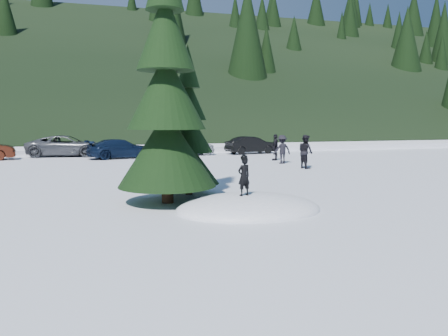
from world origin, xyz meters
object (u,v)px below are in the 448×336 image
object	(u,v)px
child_skier	(244,176)
adult_2	(282,149)
spruce_short	(189,137)
car_3	(121,149)
spruce_tall	(166,101)
adult_1	(275,147)
adult_0	(305,152)
car_4	(186,145)
car_2	(67,146)
car_5	(251,145)

from	to	relation	value
child_skier	adult_2	bearing A→B (deg)	-134.60
child_skier	adult_2	distance (m)	14.29
spruce_short	car_3	distance (m)	15.85
spruce_tall	spruce_short	world-z (taller)	spruce_tall
child_skier	adult_1	distance (m)	16.36
adult_2	adult_0	bearing A→B (deg)	87.87
child_skier	car_4	size ratio (longest dim) A/B	0.26
adult_2	spruce_short	bearing A→B (deg)	44.22
spruce_short	car_2	distance (m)	19.31
adult_0	car_2	bearing A→B (deg)	38.55
car_2	car_5	world-z (taller)	car_2
adult_1	child_skier	bearing A→B (deg)	6.33
car_2	car_5	xyz separation A→B (m)	(13.90, -1.41, -0.09)
spruce_tall	adult_0	distance (m)	12.10
adult_2	car_4	world-z (taller)	adult_2
spruce_tall	car_3	distance (m)	17.31
spruce_short	car_2	xyz separation A→B (m)	(-5.43, 18.48, -1.33)
spruce_tall	car_3	xyz separation A→B (m)	(-0.68, 17.10, -2.65)
spruce_short	adult_2	distance (m)	12.09
adult_0	car_5	bearing A→B (deg)	-12.51
car_3	car_4	size ratio (longest dim) A/B	1.06
child_skier	car_5	xyz separation A→B (m)	(7.48, 20.44, -0.37)
adult_0	adult_1	bearing A→B (deg)	-12.27
car_2	car_3	size ratio (longest dim) A/B	1.20
spruce_tall	child_skier	xyz separation A→B (m)	(1.99, -1.96, -2.27)
car_3	car_4	xyz separation A→B (m)	(4.86, 1.29, 0.07)
car_3	car_5	world-z (taller)	car_5
adult_1	car_5	distance (m)	5.73
car_2	spruce_tall	bearing A→B (deg)	-159.27
adult_2	car_4	size ratio (longest dim) A/B	0.40
spruce_tall	spruce_short	distance (m)	2.11
adult_2	car_4	distance (m)	8.96
adult_0	adult_2	size ratio (longest dim) A/B	1.07
spruce_tall	car_5	size ratio (longest dim) A/B	2.08
adult_0	car_2	xyz separation A→B (m)	(-13.32, 12.02, -0.17)
car_3	spruce_tall	bearing A→B (deg)	168.45
adult_1	car_5	bearing A→B (deg)	-151.09
child_skier	adult_0	world-z (taller)	adult_0
child_skier	car_3	bearing A→B (deg)	-98.62
adult_2	car_5	bearing A→B (deg)	-101.63
adult_2	child_skier	bearing A→B (deg)	55.97
car_3	car_5	size ratio (longest dim) A/B	1.12
child_skier	car_2	world-z (taller)	child_skier
child_skier	car_2	distance (m)	22.77
spruce_tall	child_skier	world-z (taller)	spruce_tall
child_skier	car_3	world-z (taller)	child_skier
car_3	car_5	xyz separation A→B (m)	(10.15, 1.38, 0.01)
adult_2	car_2	xyz separation A→B (m)	(-13.13, 9.24, -0.11)
car_4	car_3	bearing A→B (deg)	102.33
child_skier	car_2	bearing A→B (deg)	-90.22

